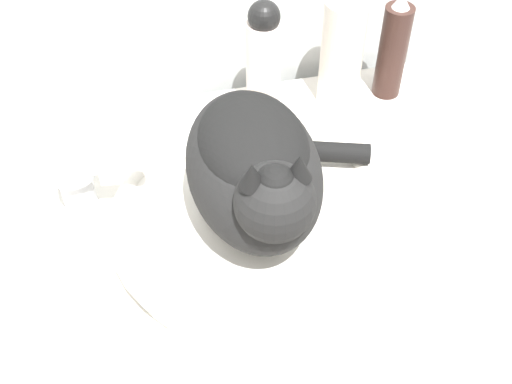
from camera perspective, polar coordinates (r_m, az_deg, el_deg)
The scene contains 7 objects.
vanity_counter at distance 1.20m, azimuth 1.22°, elevation -15.32°, with size 1.22×0.60×0.80m.
sink_basin at distance 0.84m, azimuth -0.24°, elevation -2.65°, with size 0.37×0.37×0.05m.
cat at distance 0.75m, azimuth -0.01°, elevation 2.27°, with size 0.26×0.27×0.18m.
faucet at distance 0.86m, azimuth -15.63°, elevation 1.99°, with size 0.13×0.08×0.14m.
hairspray_can_black at distance 1.05m, azimuth 12.07°, elevation 12.27°, with size 0.05×0.05×0.18m.
lotion_bottle_white at distance 0.98m, azimuth 0.68°, elevation 11.64°, with size 0.05×0.05×0.20m.
soap_pump_bottle at distance 1.02m, azimuth 7.65°, elevation 12.22°, with size 0.07×0.07×0.21m.
Camera 1 is at (-0.16, -0.24, 1.46)m, focal length 45.00 mm.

